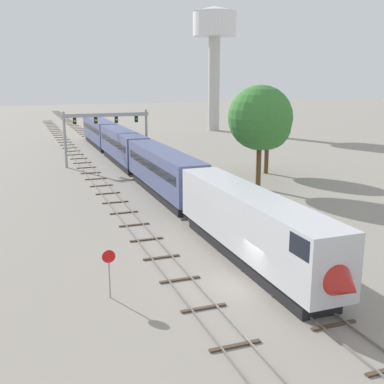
{
  "coord_description": "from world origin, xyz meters",
  "views": [
    {
      "loc": [
        -12.36,
        -24.14,
        12.31
      ],
      "look_at": [
        1.0,
        12.0,
        3.0
      ],
      "focal_mm": 44.86,
      "sensor_mm": 36.0,
      "label": 1
    }
  ],
  "objects": [
    {
      "name": "passenger_train",
      "position": [
        2.0,
        33.63,
        2.6
      ],
      "size": [
        3.04,
        80.19,
        4.8
      ],
      "color": "silver",
      "rests_on": "ground"
    },
    {
      "name": "trackside_tree_mid",
      "position": [
        17.99,
        30.11,
        6.1
      ],
      "size": [
        6.02,
        6.02,
        9.13
      ],
      "color": "brown",
      "rests_on": "ground"
    },
    {
      "name": "track_near",
      "position": [
        -3.5,
        40.0,
        0.07
      ],
      "size": [
        2.6,
        160.0,
        0.16
      ],
      "color": "slate",
      "rests_on": "ground"
    },
    {
      "name": "trackside_tree_left",
      "position": [
        12.87,
        22.67,
        7.9
      ],
      "size": [
        7.09,
        7.09,
        11.47
      ],
      "color": "brown",
      "rests_on": "ground"
    },
    {
      "name": "signal_gantry",
      "position": [
        -0.25,
        43.22,
        5.65
      ],
      "size": [
        12.1,
        0.49,
        7.69
      ],
      "color": "#999BA0",
      "rests_on": "ground"
    },
    {
      "name": "water_tower",
      "position": [
        31.36,
        79.61,
        21.65
      ],
      "size": [
        9.86,
        9.86,
        27.46
      ],
      "color": "beige",
      "rests_on": "ground"
    },
    {
      "name": "ground_plane",
      "position": [
        0.0,
        0.0,
        0.0
      ],
      "size": [
        400.0,
        400.0,
        0.0
      ],
      "primitive_type": "plane",
      "color": "gray"
    },
    {
      "name": "stop_sign",
      "position": [
        -8.0,
        1.13,
        1.87
      ],
      "size": [
        0.76,
        0.08,
        2.88
      ],
      "color": "gray",
      "rests_on": "ground"
    },
    {
      "name": "track_main",
      "position": [
        2.0,
        60.0,
        0.07
      ],
      "size": [
        2.6,
        200.0,
        0.16
      ],
      "color": "slate",
      "rests_on": "ground"
    }
  ]
}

